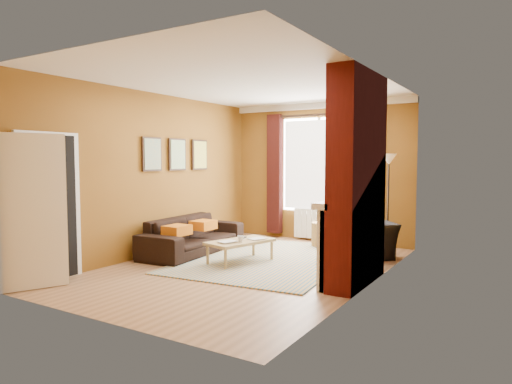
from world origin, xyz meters
TOP-DOWN VIEW (x-y plane):
  - ground at (0.00, 0.00)m, footprint 5.50×5.50m
  - room_walls at (0.64, 0.27)m, footprint 3.82×5.54m
  - striped_rug at (-0.01, 0.65)m, footprint 2.73×3.56m
  - sofa at (-1.42, 0.44)m, footprint 1.00×2.24m
  - armchair at (1.30, 1.55)m, footprint 1.27×1.27m
  - coffee_table at (-0.27, 0.21)m, footprint 0.82×1.20m
  - wicker_stool at (0.29, 2.17)m, footprint 0.48×0.48m
  - floor_lamp at (1.55, 2.17)m, footprint 0.26×0.26m
  - book_a at (-0.43, -0.04)m, footprint 0.27×0.32m
  - book_b at (-0.17, 0.45)m, footprint 0.28×0.32m
  - mug at (-0.18, 0.08)m, footprint 0.12×0.12m
  - tv_remote at (-0.33, 0.38)m, footprint 0.07×0.17m

SIDE VIEW (x-z plane):
  - ground at x=0.00m, z-range 0.00..0.00m
  - striped_rug at x=-0.01m, z-range 0.00..0.02m
  - wicker_stool at x=0.29m, z-range 0.00..0.46m
  - armchair at x=1.30m, z-range 0.00..0.62m
  - sofa at x=-1.42m, z-range 0.00..0.64m
  - coffee_table at x=-0.27m, z-range 0.14..0.51m
  - book_b at x=-0.17m, z-range 0.37..0.39m
  - tv_remote at x=-0.33m, z-range 0.37..0.39m
  - book_a at x=-0.43m, z-range 0.37..0.39m
  - mug at x=-0.18m, z-range 0.37..0.46m
  - room_walls at x=0.64m, z-range -0.03..2.80m
  - floor_lamp at x=1.55m, z-range 0.51..2.27m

